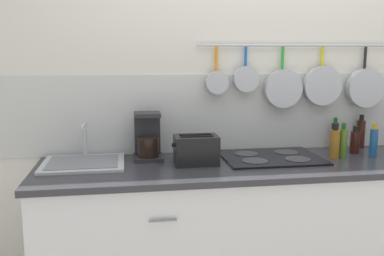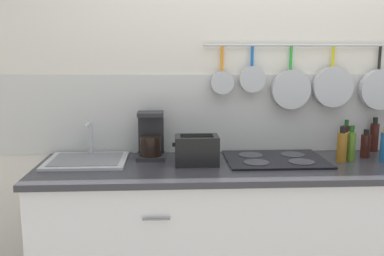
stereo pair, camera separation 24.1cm
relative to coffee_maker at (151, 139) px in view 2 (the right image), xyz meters
name	(u,v)px [view 2 (the right image)]	position (x,y,z in m)	size (l,w,h in m)	color
wall_back	(262,94)	(0.72, 0.17, 0.26)	(7.20, 0.14, 2.60)	silver
cabinet_base	(271,240)	(0.71, -0.20, -0.58)	(2.69, 0.64, 0.86)	silver
countertop	(274,167)	(0.71, -0.20, -0.14)	(2.73, 0.66, 0.03)	#2D2D33
sink_basin	(87,159)	(-0.38, -0.08, -0.10)	(0.46, 0.40, 0.22)	#B7BABF
coffee_maker	(151,139)	(0.00, 0.00, 0.00)	(0.17, 0.19, 0.28)	#262628
toaster	(197,150)	(0.27, -0.18, -0.03)	(0.27, 0.17, 0.17)	black
cooktop	(275,159)	(0.75, -0.11, -0.11)	(0.59, 0.45, 0.01)	black
bottle_hot_sauce	(342,146)	(1.13, -0.17, -0.02)	(0.06, 0.06, 0.21)	#8C5919
bottle_vinegar	(351,145)	(1.19, -0.14, -0.02)	(0.05, 0.05, 0.21)	#4C721E
bottle_sesame_oil	(346,138)	(1.25, 0.08, -0.02)	(0.05, 0.05, 0.21)	#33140F
bottle_dish_soap	(365,145)	(1.32, -0.07, -0.04)	(0.06, 0.06, 0.18)	#33140F
bottle_cooking_wine	(384,146)	(1.38, -0.17, -0.02)	(0.05, 0.05, 0.21)	navy
bottle_olive_oil	(374,137)	(1.44, 0.09, -0.02)	(0.06, 0.06, 0.22)	#33140F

